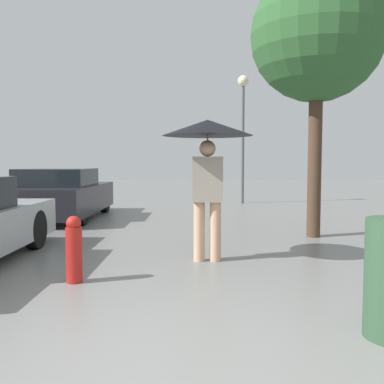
% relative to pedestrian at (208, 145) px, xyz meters
% --- Properties ---
extents(ground_plane, '(60.00, 60.00, 0.00)m').
position_rel_pedestrian_xyz_m(ground_plane, '(-0.16, -3.26, -1.60)').
color(ground_plane, slate).
extents(pedestrian, '(1.23, 1.23, 1.93)m').
position_rel_pedestrian_xyz_m(pedestrian, '(0.00, 0.00, 0.00)').
color(pedestrian, tan).
rests_on(pedestrian, ground_plane).
extents(parked_car_farthest, '(1.83, 3.86, 1.20)m').
position_rel_pedestrian_xyz_m(parked_car_farthest, '(-3.43, 4.48, -1.03)').
color(parked_car_farthest, black).
rests_on(parked_car_farthest, ground_plane).
extents(tree, '(2.36, 2.36, 4.79)m').
position_rel_pedestrian_xyz_m(tree, '(2.00, 1.93, 1.99)').
color(tree, '#473323').
rests_on(tree, ground_plane).
extents(street_lamp, '(0.36, 0.36, 4.17)m').
position_rel_pedestrian_xyz_m(street_lamp, '(1.41, 8.28, 1.45)').
color(street_lamp, '#515456').
rests_on(street_lamp, ground_plane).
extents(fire_hydrant, '(0.18, 0.18, 0.76)m').
position_rel_pedestrian_xyz_m(fire_hydrant, '(-1.54, -1.06, -1.22)').
color(fire_hydrant, '#B21E19').
rests_on(fire_hydrant, ground_plane).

